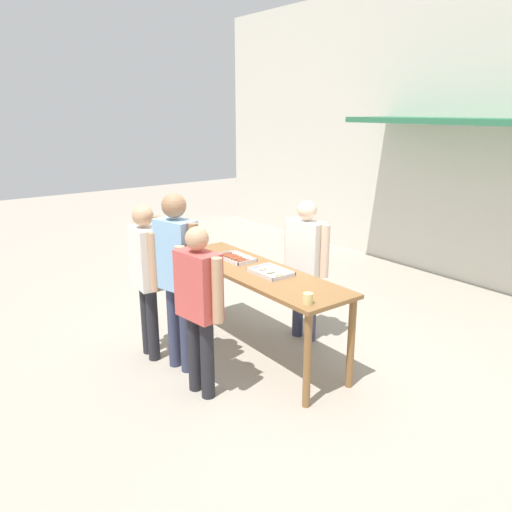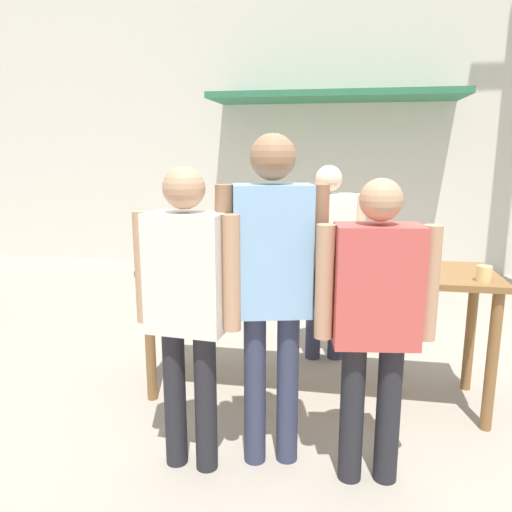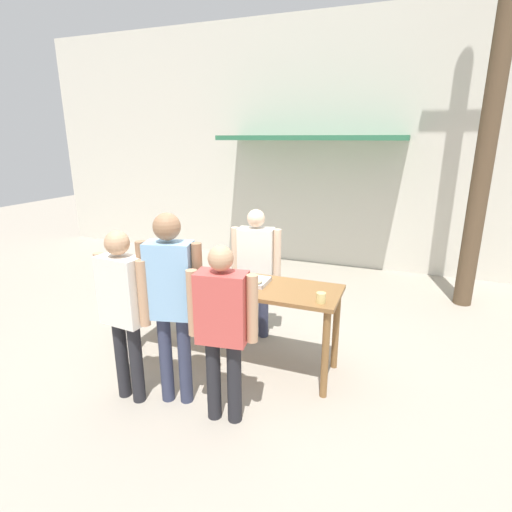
% 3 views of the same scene
% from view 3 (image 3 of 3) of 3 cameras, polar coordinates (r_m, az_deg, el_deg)
% --- Properties ---
extents(ground_plane, '(24.00, 24.00, 0.00)m').
position_cam_3_polar(ground_plane, '(4.65, -3.61, -14.58)').
color(ground_plane, '#A39989').
extents(building_facade_back, '(12.00, 1.11, 4.50)m').
position_cam_3_polar(building_facade_back, '(7.77, 8.80, 15.29)').
color(building_facade_back, beige).
rests_on(building_facade_back, ground).
extents(serving_table, '(2.34, 0.68, 0.94)m').
position_cam_3_polar(serving_table, '(4.29, -3.81, -5.15)').
color(serving_table, brown).
rests_on(serving_table, ground).
extents(food_tray_sausages, '(0.44, 0.26, 0.04)m').
position_cam_3_polar(food_tray_sausages, '(4.46, -8.58, -2.57)').
color(food_tray_sausages, silver).
rests_on(food_tray_sausages, serving_table).
extents(food_tray_buns, '(0.43, 0.30, 0.05)m').
position_cam_3_polar(food_tray_buns, '(4.19, -1.05, -3.61)').
color(food_tray_buns, silver).
rests_on(food_tray_buns, serving_table).
extents(condiment_jar_mustard, '(0.06, 0.06, 0.08)m').
position_cam_3_polar(condiment_jar_mustard, '(4.57, -17.07, -2.33)').
color(condiment_jar_mustard, '#567A38').
rests_on(condiment_jar_mustard, serving_table).
extents(condiment_jar_ketchup, '(0.06, 0.06, 0.08)m').
position_cam_3_polar(condiment_jar_ketchup, '(4.53, -16.15, -2.42)').
color(condiment_jar_ketchup, gold).
rests_on(condiment_jar_ketchup, serving_table).
extents(beer_cup, '(0.09, 0.09, 0.10)m').
position_cam_3_polar(beer_cup, '(3.73, 9.26, -5.91)').
color(beer_cup, '#DBC67A').
rests_on(beer_cup, serving_table).
extents(person_server_behind_table, '(0.60, 0.29, 1.61)m').
position_cam_3_polar(person_server_behind_table, '(4.79, -0.00, -1.05)').
color(person_server_behind_table, '#333851').
rests_on(person_server_behind_table, ground).
extents(person_customer_holding_hotdog, '(0.58, 0.26, 1.65)m').
position_cam_3_polar(person_customer_holding_hotdog, '(3.79, -18.45, -6.38)').
color(person_customer_holding_hotdog, '#232328').
rests_on(person_customer_holding_hotdog, ground).
extents(person_customer_with_cup, '(0.60, 0.28, 1.59)m').
position_cam_3_polar(person_customer_with_cup, '(3.35, -4.83, -9.29)').
color(person_customer_with_cup, '#232328').
rests_on(person_customer_with_cup, ground).
extents(person_customer_waiting_in_line, '(0.57, 0.31, 1.81)m').
position_cam_3_polar(person_customer_waiting_in_line, '(3.60, -12.04, -5.23)').
color(person_customer_waiting_in_line, '#333851').
rests_on(person_customer_waiting_in_line, ground).
extents(utility_pole, '(1.10, 0.25, 6.48)m').
position_cam_3_polar(utility_pole, '(6.45, 31.44, 22.36)').
color(utility_pole, brown).
rests_on(utility_pole, ground).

